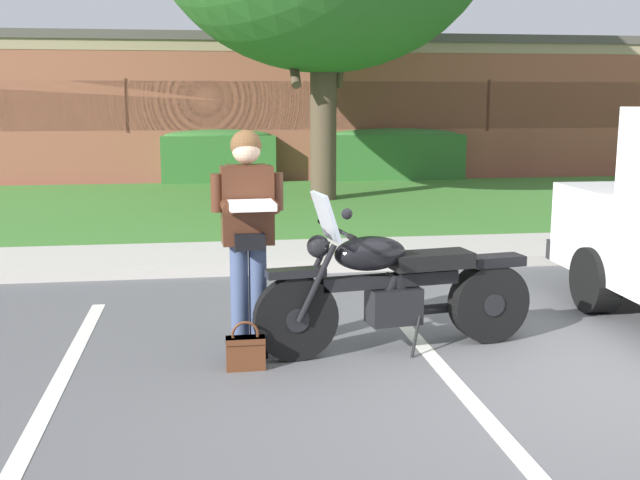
# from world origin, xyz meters

# --- Properties ---
(ground_plane) EXTENTS (140.00, 140.00, 0.00)m
(ground_plane) POSITION_xyz_m (0.00, 0.00, 0.00)
(ground_plane) COLOR #565659
(curb_strip) EXTENTS (60.00, 0.20, 0.12)m
(curb_strip) POSITION_xyz_m (0.00, 3.50, 0.06)
(curb_strip) COLOR #B7B2A8
(curb_strip) RESTS_ON ground
(concrete_walk) EXTENTS (60.00, 1.50, 0.08)m
(concrete_walk) POSITION_xyz_m (0.00, 4.35, 0.04)
(concrete_walk) COLOR #B7B2A8
(concrete_walk) RESTS_ON ground
(grass_lawn) EXTENTS (60.00, 7.48, 0.06)m
(grass_lawn) POSITION_xyz_m (0.00, 8.84, 0.03)
(grass_lawn) COLOR #3D752D
(grass_lawn) RESTS_ON ground
(stall_stripe_0) EXTENTS (0.14, 4.40, 0.01)m
(stall_stripe_0) POSITION_xyz_m (-2.76, 0.20, 0.00)
(stall_stripe_0) COLOR silver
(stall_stripe_0) RESTS_ON ground
(stall_stripe_1) EXTENTS (0.14, 4.40, 0.01)m
(stall_stripe_1) POSITION_xyz_m (-0.06, 0.20, 0.00)
(stall_stripe_1) COLOR silver
(stall_stripe_1) RESTS_ON ground
(motorcycle) EXTENTS (2.24, 0.82, 1.26)m
(motorcycle) POSITION_xyz_m (-0.22, 0.72, 0.49)
(motorcycle) COLOR black
(motorcycle) RESTS_ON ground
(rider_person) EXTENTS (0.54, 0.60, 1.70)m
(rider_person) POSITION_xyz_m (-1.43, 0.75, 1.01)
(rider_person) COLOR black
(rider_person) RESTS_ON ground
(handbag) EXTENTS (0.28, 0.13, 0.36)m
(handbag) POSITION_xyz_m (-1.47, 0.44, 0.14)
(handbag) COLOR #562D19
(handbag) RESTS_ON ground
(hedge_left) EXTENTS (2.56, 0.90, 1.24)m
(hedge_left) POSITION_xyz_m (-1.45, 12.82, 0.65)
(hedge_left) COLOR #336B2D
(hedge_left) RESTS_ON ground
(hedge_center_left) EXTENTS (3.25, 0.90, 1.24)m
(hedge_center_left) POSITION_xyz_m (2.66, 12.82, 0.65)
(hedge_center_left) COLOR #336B2D
(hedge_center_left) RESTS_ON ground
(brick_building) EXTENTS (24.98, 10.81, 3.41)m
(brick_building) POSITION_xyz_m (0.76, 18.22, 1.71)
(brick_building) COLOR #93513D
(brick_building) RESTS_ON ground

